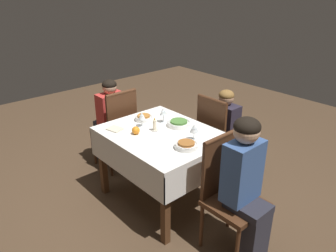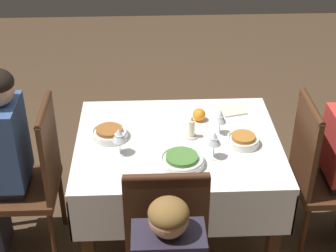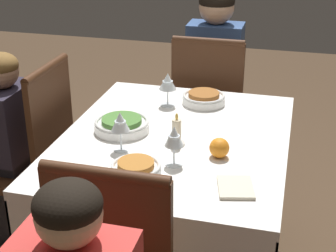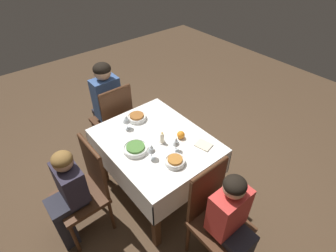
% 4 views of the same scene
% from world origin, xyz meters
% --- Properties ---
extents(ground_plane, '(8.00, 8.00, 0.00)m').
position_xyz_m(ground_plane, '(0.00, 0.00, 0.00)').
color(ground_plane, '#4C3826').
extents(dining_table, '(1.11, 0.90, 0.75)m').
position_xyz_m(dining_table, '(0.00, 0.00, 0.64)').
color(dining_table, white).
rests_on(dining_table, ground_plane).
extents(chair_east, '(0.42, 0.41, 0.97)m').
position_xyz_m(chair_east, '(0.81, -0.00, 0.53)').
color(chair_east, '#472816').
rests_on(chair_east, ground_plane).
extents(chair_north, '(0.41, 0.42, 0.97)m').
position_xyz_m(chair_north, '(0.09, 0.71, 0.53)').
color(chair_north, '#472816').
rests_on(chair_north, ground_plane).
extents(chair_west, '(0.42, 0.41, 0.97)m').
position_xyz_m(chair_west, '(-0.81, 0.03, 0.53)').
color(chair_west, '#472816').
rests_on(chair_west, ground_plane).
extents(person_adult_denim, '(0.34, 0.30, 1.18)m').
position_xyz_m(person_adult_denim, '(0.97, -0.00, 0.67)').
color(person_adult_denim, '#282833').
rests_on(person_adult_denim, ground_plane).
extents(person_child_dark, '(0.30, 0.33, 1.01)m').
position_xyz_m(person_child_dark, '(0.09, 0.88, 0.55)').
color(person_child_dark, '#282833').
rests_on(person_child_dark, ground_plane).
extents(person_child_red, '(0.33, 0.30, 1.05)m').
position_xyz_m(person_child_red, '(-0.98, 0.03, 0.58)').
color(person_child_red, '#282833').
rests_on(person_child_red, ground_plane).
extents(bowl_east, '(0.20, 0.20, 0.06)m').
position_xyz_m(bowl_east, '(0.37, -0.05, 0.77)').
color(bowl_east, white).
rests_on(bowl_east, dining_table).
extents(wine_glass_east, '(0.08, 0.08, 0.16)m').
position_xyz_m(wine_glass_east, '(0.31, 0.11, 0.86)').
color(wine_glass_east, white).
rests_on(wine_glass_east, dining_table).
extents(bowl_north, '(0.23, 0.23, 0.06)m').
position_xyz_m(bowl_north, '(-0.01, 0.22, 0.77)').
color(bowl_north, white).
rests_on(bowl_north, dining_table).
extents(wine_glass_north, '(0.07, 0.07, 0.16)m').
position_xyz_m(wine_glass_north, '(-0.17, 0.17, 0.86)').
color(wine_glass_north, white).
rests_on(wine_glass_north, dining_table).
extents(bowl_west, '(0.18, 0.18, 0.06)m').
position_xyz_m(bowl_west, '(-0.35, 0.05, 0.77)').
color(bowl_west, white).
rests_on(bowl_west, dining_table).
extents(wine_glass_west, '(0.07, 0.07, 0.15)m').
position_xyz_m(wine_glass_west, '(-0.23, -0.05, 0.85)').
color(wine_glass_west, white).
rests_on(wine_glass_west, dining_table).
extents(candle_centerpiece, '(0.07, 0.07, 0.13)m').
position_xyz_m(candle_centerpiece, '(-0.08, -0.02, 0.79)').
color(candle_centerpiece, beige).
rests_on(candle_centerpiece, dining_table).
extents(orange_fruit, '(0.07, 0.07, 0.07)m').
position_xyz_m(orange_fruit, '(-0.13, -0.20, 0.78)').
color(orange_fruit, orange).
rests_on(orange_fruit, dining_table).
extents(napkin_red_folded, '(0.16, 0.15, 0.01)m').
position_xyz_m(napkin_red_folded, '(-0.35, -0.29, 0.75)').
color(napkin_red_folded, beige).
rests_on(napkin_red_folded, dining_table).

